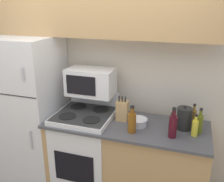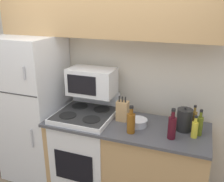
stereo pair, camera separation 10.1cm
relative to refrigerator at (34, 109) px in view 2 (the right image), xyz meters
The scene contains 15 objects.
wall_back 1.01m from the refrigerator, 23.94° to the left, with size 8.00×0.05×2.55m.
lower_cabinets 1.27m from the refrigerator, ahead, with size 1.70×0.67×0.91m.
refrigerator is the anchor object (origin of this frame).
upper_cabinets 1.46m from the refrigerator, 12.99° to the left, with size 2.39×0.31×0.59m.
stove 0.82m from the refrigerator, ahead, with size 0.62×0.65×1.12m.
microwave 0.84m from the refrigerator, ahead, with size 0.52×0.31×0.30m.
knife_block 1.14m from the refrigerator, ahead, with size 0.12×0.09×0.28m.
bowl 1.33m from the refrigerator, ahead, with size 0.19×0.19×0.08m.
bottle_whiskey 1.32m from the refrigerator, ahead, with size 0.08×0.08×0.28m.
bottle_soy_sauce 1.66m from the refrigerator, ahead, with size 0.05×0.05×0.18m.
bottle_wine_red 1.69m from the refrigerator, ahead, with size 0.08×0.08×0.30m.
bottle_olive_oil 1.92m from the refrigerator, ahead, with size 0.06×0.06×0.26m.
bottle_vinegar 1.87m from the refrigerator, ahead, with size 0.06×0.06×0.24m.
bottle_cooking_spray 1.88m from the refrigerator, ahead, with size 0.06×0.06×0.22m.
kettle 1.78m from the refrigerator, ahead, with size 0.15×0.15×0.25m.
Camera 2 is at (1.03, -1.95, 2.10)m, focal length 40.00 mm.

